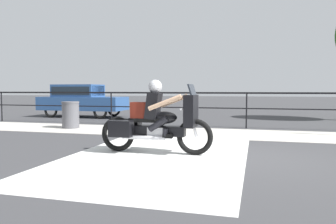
% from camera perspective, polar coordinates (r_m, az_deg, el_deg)
% --- Properties ---
extents(ground_plane, '(120.00, 120.00, 0.00)m').
position_cam_1_polar(ground_plane, '(6.76, 12.23, -7.63)').
color(ground_plane, '#38383A').
extents(sidewalk_band, '(44.00, 2.40, 0.01)m').
position_cam_1_polar(sidewalk_band, '(10.11, 13.20, -3.79)').
color(sidewalk_band, '#B7B2A8').
rests_on(sidewalk_band, ground).
extents(crosswalk_band, '(3.50, 6.00, 0.01)m').
position_cam_1_polar(crosswalk_band, '(6.83, -1.46, -7.39)').
color(crosswalk_band, silver).
rests_on(crosswalk_band, ground).
extents(fence_railing, '(36.00, 0.05, 1.26)m').
position_cam_1_polar(fence_railing, '(11.65, 13.54, 2.06)').
color(fence_railing, black).
rests_on(fence_railing, ground).
extents(motorcycle, '(2.45, 0.76, 1.55)m').
position_cam_1_polar(motorcycle, '(6.89, -2.21, -1.54)').
color(motorcycle, black).
rests_on(motorcycle, ground).
extents(parked_car, '(4.18, 1.64, 1.59)m').
position_cam_1_polar(parked_car, '(16.60, -14.89, 2.29)').
color(parked_car, '#284C84').
rests_on(parked_car, ground).
extents(trash_bin, '(0.61, 0.61, 0.93)m').
position_cam_1_polar(trash_bin, '(11.86, -16.60, -0.47)').
color(trash_bin, '#515156').
rests_on(trash_bin, ground).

